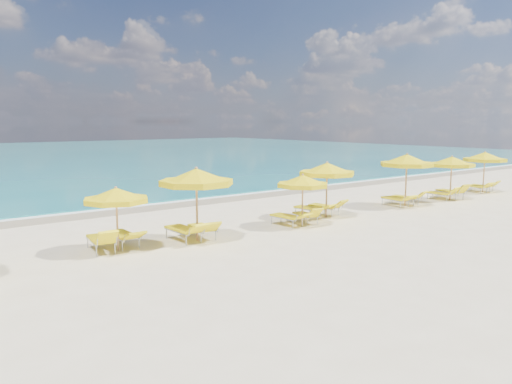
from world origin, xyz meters
TOP-DOWN VIEW (x-y plane):
  - ground_plane at (0.00, 0.00)m, footprint 120.00×120.00m
  - ocean at (0.00, 48.00)m, footprint 120.00×80.00m
  - wet_sand_band at (0.00, 7.40)m, footprint 120.00×2.60m
  - foam_line at (0.00, 8.20)m, footprint 120.00×1.20m
  - whitecap_near at (-6.00, 17.00)m, footprint 14.00×0.36m
  - whitecap_far at (8.00, 24.00)m, footprint 18.00×0.30m
  - umbrella_2 at (-6.49, 0.27)m, footprint 2.07×2.07m
  - umbrella_3 at (-3.79, -0.09)m, footprint 3.29×3.29m
  - umbrella_4 at (0.78, -0.46)m, footprint 2.70×2.70m
  - umbrella_5 at (2.82, 0.21)m, footprint 2.89×2.89m
  - umbrella_6 at (7.96, -0.10)m, footprint 3.32×3.32m
  - umbrella_7 at (11.52, -0.32)m, footprint 2.77×2.77m
  - umbrella_8 at (15.59, 0.05)m, footprint 3.11×3.11m
  - lounger_2_left at (-6.92, 0.57)m, footprint 0.84×1.89m
  - lounger_2_right at (-6.12, 0.73)m, footprint 0.67×1.97m
  - lounger_3_left at (-4.15, 0.18)m, footprint 0.74×2.02m
  - lounger_3_right at (-3.42, 0.17)m, footprint 0.86×1.85m
  - lounger_4_left at (0.35, -0.08)m, footprint 0.74×1.88m
  - lounger_4_right at (1.31, -0.11)m, footprint 0.83×1.63m
  - lounger_5_left at (2.44, 0.76)m, footprint 0.95×1.92m
  - lounger_5_right at (3.26, 0.72)m, footprint 0.85×1.86m
  - lounger_6_left at (7.53, 0.12)m, footprint 0.82×1.91m
  - lounger_6_right at (8.44, 0.20)m, footprint 0.84×1.78m
  - lounger_7_left at (11.05, -0.06)m, footprint 0.61×1.67m
  - lounger_7_right at (11.90, -0.13)m, footprint 0.93×1.91m
  - lounger_8_left at (15.18, 0.25)m, footprint 0.87×1.83m
  - lounger_8_right at (16.01, 0.27)m, footprint 0.68×1.63m

SIDE VIEW (x-z plane):
  - ground_plane at x=0.00m, z-range 0.00..0.00m
  - ocean at x=0.00m, z-range -0.15..0.15m
  - wet_sand_band at x=0.00m, z-range -0.01..0.01m
  - foam_line at x=0.00m, z-range -0.01..0.01m
  - whitecap_near at x=-6.00m, z-range -0.03..0.03m
  - whitecap_far at x=8.00m, z-range -0.03..0.03m
  - lounger_8_right at x=16.01m, z-range -0.16..0.56m
  - lounger_4_right at x=1.31m, z-range -0.18..0.58m
  - lounger_7_left at x=11.05m, z-range -0.18..0.60m
  - lounger_8_left at x=15.18m, z-range -0.15..0.57m
  - lounger_6_right at x=8.44m, z-range -0.17..0.59m
  - lounger_4_left at x=0.35m, z-range -0.12..0.55m
  - lounger_5_left at x=2.44m, z-range -0.12..0.55m
  - lounger_6_left at x=7.53m, z-range -0.13..0.57m
  - lounger_3_right at x=-3.42m, z-range -0.17..0.61m
  - lounger_5_right at x=3.26m, z-range -0.17..0.62m
  - lounger_2_right at x=-6.12m, z-range -0.13..0.59m
  - lounger_2_left at x=-6.92m, z-range -0.21..0.67m
  - lounger_7_right at x=11.90m, z-range -0.22..0.68m
  - lounger_3_left at x=-4.15m, z-range -0.17..0.65m
  - umbrella_4 at x=0.78m, z-range 0.73..2.80m
  - umbrella_2 at x=-6.49m, z-range 0.73..2.82m
  - umbrella_7 at x=11.52m, z-range 0.82..3.15m
  - umbrella_8 at x=15.59m, z-range 0.84..3.24m
  - umbrella_5 at x=2.82m, z-range 0.85..3.26m
  - umbrella_3 at x=-3.79m, z-range 0.91..3.48m
  - umbrella_6 at x=7.96m, z-range 0.91..3.51m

